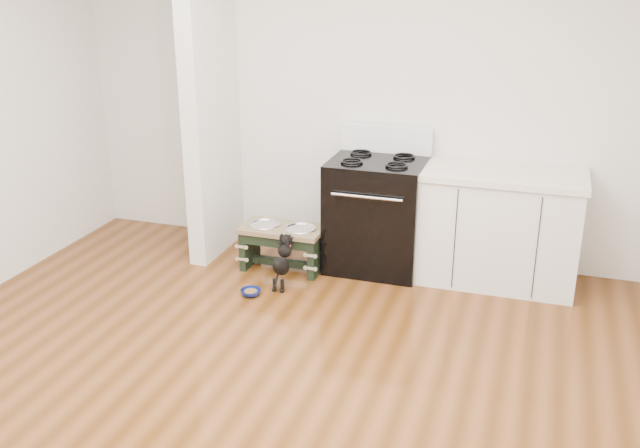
{
  "coord_description": "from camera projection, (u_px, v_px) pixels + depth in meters",
  "views": [
    {
      "loc": [
        1.51,
        -3.22,
        2.43
      ],
      "look_at": [
        -0.02,
        1.49,
        0.58
      ],
      "focal_mm": 40.0,
      "sensor_mm": 36.0,
      "label": 1
    }
  ],
  "objects": [
    {
      "name": "floor_bowl",
      "position": [
        251.0,
        292.0,
        5.47
      ],
      "size": [
        0.18,
        0.18,
        0.05
      ],
      "rotation": [
        0.0,
        0.0,
        0.2
      ],
      "color": "navy",
      "rests_on": "ground"
    },
    {
      "name": "puppy",
      "position": [
        283.0,
        260.0,
        5.55
      ],
      "size": [
        0.12,
        0.35,
        0.41
      ],
      "color": "black",
      "rests_on": "ground"
    },
    {
      "name": "ground",
      "position": [
        245.0,
        402.0,
        4.16
      ],
      "size": [
        5.0,
        5.0,
        0.0
      ],
      "primitive_type": "plane",
      "color": "#4F2B0E",
      "rests_on": "ground"
    },
    {
      "name": "partition_wall",
      "position": [
        211.0,
        98.0,
        5.9
      ],
      "size": [
        0.15,
        0.8,
        2.7
      ],
      "primitive_type": "cube",
      "color": "silver",
      "rests_on": "ground"
    },
    {
      "name": "cabinet_run",
      "position": [
        499.0,
        228.0,
        5.58
      ],
      "size": [
        1.24,
        0.64,
        0.91
      ],
      "color": "white",
      "rests_on": "ground"
    },
    {
      "name": "dog_feeder",
      "position": [
        282.0,
        239.0,
        5.85
      ],
      "size": [
        0.68,
        0.36,
        0.39
      ],
      "color": "black",
      "rests_on": "ground"
    },
    {
      "name": "room_shell",
      "position": [
        233.0,
        130.0,
        3.59
      ],
      "size": [
        5.0,
        5.0,
        5.0
      ],
      "color": "silver",
      "rests_on": "ground"
    },
    {
      "name": "oven_range",
      "position": [
        377.0,
        212.0,
        5.84
      ],
      "size": [
        0.76,
        0.69,
        1.14
      ],
      "color": "black",
      "rests_on": "ground"
    }
  ]
}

